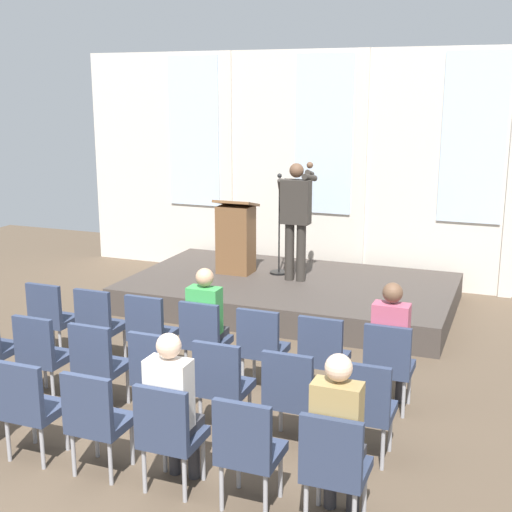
{
  "coord_description": "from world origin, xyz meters",
  "views": [
    {
      "loc": [
        3.15,
        -4.83,
        3.18
      ],
      "look_at": [
        0.02,
        3.23,
        1.09
      ],
      "focal_mm": 48.83,
      "sensor_mm": 36.0,
      "label": 1
    }
  ],
  "objects_px": {
    "chair_r0_c5": "(323,352)",
    "chair_r2_c4": "(168,431)",
    "lectern": "(236,238)",
    "chair_r1_c5": "(291,392)",
    "chair_r0_c6": "(389,361)",
    "speaker": "(296,213)",
    "chair_r2_c2": "(29,403)",
    "chair_r0_c0": "(51,315)",
    "chair_r0_c3": "(204,336)",
    "audience_r2_c4": "(173,403)",
    "chair_r0_c2": "(150,328)",
    "chair_r2_c5": "(248,446)",
    "chair_r1_c1": "(42,352)",
    "mic_stand": "(279,252)",
    "chair_r1_c3": "(157,371)",
    "chair_r2_c3": "(96,417)",
    "chair_r0_c4": "(261,344)",
    "chair_r1_c6": "(366,404)",
    "chair_r0_c1": "(99,321)",
    "chair_r1_c2": "(98,361)",
    "audience_r0_c3": "(207,318)",
    "audience_r2_c6": "(338,431)",
    "chair_r2_c6": "(334,463)",
    "chair_r1_c4": "(222,381)",
    "audience_r0_c6": "(391,339)"
  },
  "relations": [
    {
      "from": "chair_r1_c3",
      "to": "chair_r1_c4",
      "type": "bearing_deg",
      "value": 0.0
    },
    {
      "from": "chair_r0_c5",
      "to": "chair_r2_c4",
      "type": "distance_m",
      "value": 2.18
    },
    {
      "from": "chair_r1_c4",
      "to": "chair_r1_c5",
      "type": "bearing_deg",
      "value": 0.0
    },
    {
      "from": "chair_r0_c0",
      "to": "chair_r0_c3",
      "type": "bearing_deg",
      "value": 0.0
    },
    {
      "from": "chair_r0_c2",
      "to": "chair_r0_c4",
      "type": "height_order",
      "value": "same"
    },
    {
      "from": "chair_r0_c5",
      "to": "audience_r2_c4",
      "type": "distance_m",
      "value": 2.12
    },
    {
      "from": "chair_r1_c4",
      "to": "chair_r1_c3",
      "type": "bearing_deg",
      "value": 180.0
    },
    {
      "from": "chair_r0_c6",
      "to": "chair_r1_c5",
      "type": "height_order",
      "value": "same"
    },
    {
      "from": "chair_r1_c6",
      "to": "chair_r0_c0",
      "type": "bearing_deg",
      "value": 165.68
    },
    {
      "from": "chair_r0_c3",
      "to": "chair_r2_c4",
      "type": "xyz_separation_m",
      "value": [
        0.68,
        -2.08,
        0.0
      ]
    },
    {
      "from": "speaker",
      "to": "chair_r1_c1",
      "type": "height_order",
      "value": "speaker"
    },
    {
      "from": "speaker",
      "to": "chair_r2_c2",
      "type": "bearing_deg",
      "value": -98.1
    },
    {
      "from": "chair_r1_c4",
      "to": "audience_r0_c3",
      "type": "bearing_deg",
      "value": 121.16
    },
    {
      "from": "speaker",
      "to": "chair_r0_c4",
      "type": "distance_m",
      "value": 3.25
    },
    {
      "from": "chair_r1_c3",
      "to": "chair_r1_c6",
      "type": "bearing_deg",
      "value": 0.0
    },
    {
      "from": "mic_stand",
      "to": "chair_r2_c4",
      "type": "bearing_deg",
      "value": -79.74
    },
    {
      "from": "chair_r1_c2",
      "to": "chair_r2_c5",
      "type": "height_order",
      "value": "same"
    },
    {
      "from": "chair_r1_c4",
      "to": "chair_r1_c5",
      "type": "relative_size",
      "value": 1.0
    },
    {
      "from": "audience_r0_c3",
      "to": "chair_r1_c2",
      "type": "xyz_separation_m",
      "value": [
        -0.68,
        -1.12,
        -0.18
      ]
    },
    {
      "from": "chair_r0_c1",
      "to": "chair_r1_c3",
      "type": "xyz_separation_m",
      "value": [
        1.36,
        -1.04,
        0.0
      ]
    },
    {
      "from": "chair_r0_c3",
      "to": "chair_r2_c5",
      "type": "height_order",
      "value": "same"
    },
    {
      "from": "mic_stand",
      "to": "lectern",
      "type": "distance_m",
      "value": 0.7
    },
    {
      "from": "chair_r1_c3",
      "to": "chair_r2_c3",
      "type": "distance_m",
      "value": 1.04
    },
    {
      "from": "audience_r2_c4",
      "to": "chair_r0_c1",
      "type": "bearing_deg",
      "value": 135.54
    },
    {
      "from": "chair_r2_c4",
      "to": "lectern",
      "type": "bearing_deg",
      "value": 107.25
    },
    {
      "from": "chair_r0_c0",
      "to": "chair_r1_c1",
      "type": "relative_size",
      "value": 1.0
    },
    {
      "from": "chair_r0_c6",
      "to": "lectern",
      "type": "bearing_deg",
      "value": 133.43
    },
    {
      "from": "chair_r1_c1",
      "to": "chair_r1_c2",
      "type": "relative_size",
      "value": 1.0
    },
    {
      "from": "chair_r0_c5",
      "to": "chair_r1_c1",
      "type": "relative_size",
      "value": 1.0
    },
    {
      "from": "lectern",
      "to": "chair_r1_c5",
      "type": "xyz_separation_m",
      "value": [
        2.3,
        -4.18,
        -0.41
      ]
    },
    {
      "from": "chair_r0_c0",
      "to": "chair_r0_c3",
      "type": "height_order",
      "value": "same"
    },
    {
      "from": "chair_r0_c4",
      "to": "chair_r1_c6",
      "type": "xyz_separation_m",
      "value": [
        1.36,
        -1.04,
        0.0
      ]
    },
    {
      "from": "audience_r2_c6",
      "to": "chair_r0_c2",
      "type": "bearing_deg",
      "value": 143.63
    },
    {
      "from": "chair_r2_c5",
      "to": "chair_r0_c0",
      "type": "bearing_deg",
      "value": 148.51
    },
    {
      "from": "speaker",
      "to": "chair_r1_c5",
      "type": "relative_size",
      "value": 1.86
    },
    {
      "from": "chair_r0_c2",
      "to": "audience_r2_c4",
      "type": "bearing_deg",
      "value": -55.81
    },
    {
      "from": "audience_r2_c4",
      "to": "audience_r0_c6",
      "type": "bearing_deg",
      "value": 56.86
    },
    {
      "from": "chair_r0_c2",
      "to": "chair_r2_c2",
      "type": "bearing_deg",
      "value": -90.0
    },
    {
      "from": "lectern",
      "to": "audience_r0_c6",
      "type": "xyz_separation_m",
      "value": [
        2.98,
        -3.06,
        -0.2
      ]
    },
    {
      "from": "chair_r0_c2",
      "to": "chair_r1_c6",
      "type": "distance_m",
      "value": 2.9
    },
    {
      "from": "chair_r0_c2",
      "to": "chair_r2_c3",
      "type": "distance_m",
      "value": 2.18
    },
    {
      "from": "chair_r0_c1",
      "to": "chair_r2_c6",
      "type": "height_order",
      "value": "same"
    },
    {
      "from": "speaker",
      "to": "chair_r2_c5",
      "type": "bearing_deg",
      "value": -75.78
    },
    {
      "from": "chair_r0_c1",
      "to": "chair_r0_c3",
      "type": "xyz_separation_m",
      "value": [
        1.36,
        0.0,
        0.0
      ]
    },
    {
      "from": "audience_r0_c6",
      "to": "speaker",
      "type": "bearing_deg",
      "value": 123.58
    },
    {
      "from": "audience_r2_c6",
      "to": "chair_r2_c6",
      "type": "bearing_deg",
      "value": -90.0
    },
    {
      "from": "chair_r0_c0",
      "to": "chair_r1_c5",
      "type": "bearing_deg",
      "value": -17.03
    },
    {
      "from": "audience_r0_c3",
      "to": "audience_r2_c4",
      "type": "xyz_separation_m",
      "value": [
        0.68,
        -2.08,
        0.02
      ]
    },
    {
      "from": "mic_stand",
      "to": "audience_r2_c4",
      "type": "bearing_deg",
      "value": -79.58
    },
    {
      "from": "mic_stand",
      "to": "chair_r1_c1",
      "type": "relative_size",
      "value": 1.65
    }
  ]
}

